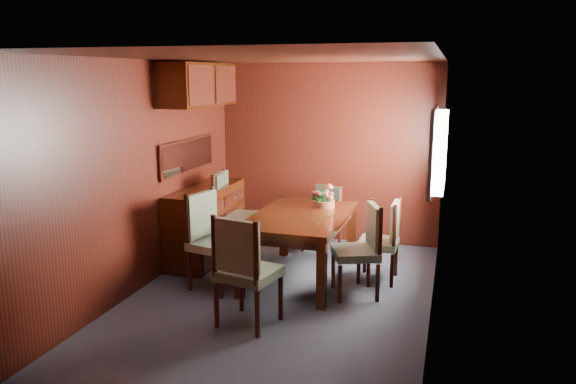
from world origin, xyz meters
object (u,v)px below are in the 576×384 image
(chair_head, at_px, (244,265))
(flower_centerpiece, at_px, (324,196))
(dining_table, at_px, (300,224))
(sideboard, at_px, (206,223))
(chair_right_near, at_px, (363,244))
(chair_left_near, at_px, (211,235))

(chair_head, xyz_separation_m, flower_centerpiece, (0.33, 1.75, 0.29))
(dining_table, relative_size, flower_centerpiece, 5.80)
(sideboard, height_order, dining_table, sideboard)
(chair_right_near, height_order, chair_head, chair_head)
(chair_right_near, relative_size, chair_head, 0.93)
(chair_head, bearing_deg, dining_table, 95.10)
(sideboard, relative_size, chair_head, 1.33)
(dining_table, bearing_deg, sideboard, 165.43)
(sideboard, height_order, flower_centerpiece, flower_centerpiece)
(dining_table, distance_m, flower_centerpiece, 0.51)
(flower_centerpiece, bearing_deg, chair_head, -100.54)
(sideboard, distance_m, chair_head, 2.05)
(flower_centerpiece, bearing_deg, dining_table, -111.16)
(sideboard, xyz_separation_m, chair_head, (1.14, -1.70, 0.13))
(sideboard, relative_size, chair_right_near, 1.43)
(chair_right_near, bearing_deg, chair_head, 118.50)
(chair_left_near, bearing_deg, sideboard, -138.65)
(chair_right_near, relative_size, flower_centerpiece, 3.53)
(dining_table, height_order, chair_head, chair_head)
(chair_head, relative_size, flower_centerpiece, 3.79)
(dining_table, relative_size, chair_head, 1.53)
(dining_table, distance_m, chair_head, 1.34)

